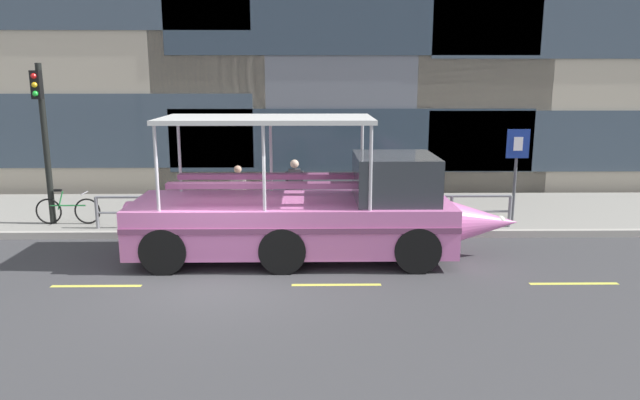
{
  "coord_description": "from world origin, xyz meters",
  "views": [
    {
      "loc": [
        1.91,
        -11.48,
        4.12
      ],
      "look_at": [
        2.1,
        1.68,
        1.3
      ],
      "focal_mm": 32.77,
      "sensor_mm": 36.0,
      "label": 1
    }
  ],
  "objects_px": {
    "duck_tour_boat": "(314,213)",
    "pedestrian_mid_right": "(238,187)",
    "leaned_bicycle": "(68,210)",
    "parking_sign": "(517,160)",
    "traffic_light_pole": "(43,129)",
    "pedestrian_near_bow": "(401,181)",
    "pedestrian_mid_left": "(295,185)"
  },
  "relations": [
    {
      "from": "duck_tour_boat",
      "to": "pedestrian_mid_right",
      "type": "distance_m",
      "value": 3.53
    },
    {
      "from": "leaned_bicycle",
      "to": "duck_tour_boat",
      "type": "xyz_separation_m",
      "value": [
        6.64,
        -2.48,
        0.48
      ]
    },
    {
      "from": "parking_sign",
      "to": "pedestrian_mid_right",
      "type": "distance_m",
      "value": 7.52
    },
    {
      "from": "traffic_light_pole",
      "to": "duck_tour_boat",
      "type": "height_order",
      "value": "traffic_light_pole"
    },
    {
      "from": "leaned_bicycle",
      "to": "duck_tour_boat",
      "type": "distance_m",
      "value": 7.1
    },
    {
      "from": "parking_sign",
      "to": "duck_tour_boat",
      "type": "height_order",
      "value": "duck_tour_boat"
    },
    {
      "from": "traffic_light_pole",
      "to": "pedestrian_near_bow",
      "type": "xyz_separation_m",
      "value": [
        9.56,
        0.81,
        -1.55
      ]
    },
    {
      "from": "traffic_light_pole",
      "to": "pedestrian_near_bow",
      "type": "relative_size",
      "value": 2.52
    },
    {
      "from": "pedestrian_mid_left",
      "to": "pedestrian_mid_right",
      "type": "relative_size",
      "value": 1.13
    },
    {
      "from": "pedestrian_near_bow",
      "to": "traffic_light_pole",
      "type": "bearing_deg",
      "value": -175.14
    },
    {
      "from": "leaned_bicycle",
      "to": "duck_tour_boat",
      "type": "bearing_deg",
      "value": -20.45
    },
    {
      "from": "leaned_bicycle",
      "to": "pedestrian_mid_right",
      "type": "height_order",
      "value": "pedestrian_mid_right"
    },
    {
      "from": "leaned_bicycle",
      "to": "pedestrian_near_bow",
      "type": "height_order",
      "value": "pedestrian_near_bow"
    },
    {
      "from": "leaned_bicycle",
      "to": "pedestrian_mid_right",
      "type": "distance_m",
      "value": 4.61
    },
    {
      "from": "pedestrian_near_bow",
      "to": "pedestrian_mid_left",
      "type": "height_order",
      "value": "pedestrian_mid_left"
    },
    {
      "from": "leaned_bicycle",
      "to": "pedestrian_mid_left",
      "type": "height_order",
      "value": "pedestrian_mid_left"
    },
    {
      "from": "pedestrian_near_bow",
      "to": "pedestrian_mid_left",
      "type": "xyz_separation_m",
      "value": [
        -3.0,
        -0.66,
        0.02
      ]
    },
    {
      "from": "traffic_light_pole",
      "to": "pedestrian_mid_right",
      "type": "distance_m",
      "value": 5.28
    },
    {
      "from": "pedestrian_near_bow",
      "to": "pedestrian_mid_right",
      "type": "xyz_separation_m",
      "value": [
        -4.55,
        -0.43,
        -0.1
      ]
    },
    {
      "from": "traffic_light_pole",
      "to": "leaned_bicycle",
      "type": "bearing_deg",
      "value": 0.11
    },
    {
      "from": "leaned_bicycle",
      "to": "pedestrian_near_bow",
      "type": "bearing_deg",
      "value": 5.09
    },
    {
      "from": "pedestrian_mid_right",
      "to": "traffic_light_pole",
      "type": "bearing_deg",
      "value": -175.61
    },
    {
      "from": "duck_tour_boat",
      "to": "pedestrian_mid_left",
      "type": "relative_size",
      "value": 5.18
    },
    {
      "from": "traffic_light_pole",
      "to": "pedestrian_mid_right",
      "type": "relative_size",
      "value": 2.78
    },
    {
      "from": "pedestrian_near_bow",
      "to": "pedestrian_mid_right",
      "type": "bearing_deg",
      "value": -174.64
    },
    {
      "from": "traffic_light_pole",
      "to": "leaned_bicycle",
      "type": "xyz_separation_m",
      "value": [
        0.44,
        0.0,
        -2.19
      ]
    },
    {
      "from": "duck_tour_boat",
      "to": "pedestrian_near_bow",
      "type": "height_order",
      "value": "duck_tour_boat"
    },
    {
      "from": "duck_tour_boat",
      "to": "pedestrian_mid_left",
      "type": "xyz_separation_m",
      "value": [
        -0.52,
        2.63,
        0.18
      ]
    },
    {
      "from": "parking_sign",
      "to": "pedestrian_near_bow",
      "type": "height_order",
      "value": "parking_sign"
    },
    {
      "from": "parking_sign",
      "to": "pedestrian_mid_left",
      "type": "relative_size",
      "value": 1.48
    },
    {
      "from": "leaned_bicycle",
      "to": "parking_sign",
      "type": "bearing_deg",
      "value": -0.65
    },
    {
      "from": "traffic_light_pole",
      "to": "parking_sign",
      "type": "distance_m",
      "value": 12.49
    }
  ]
}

